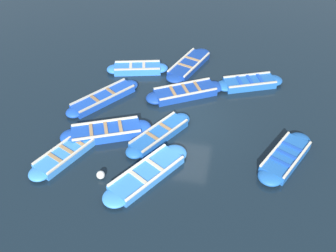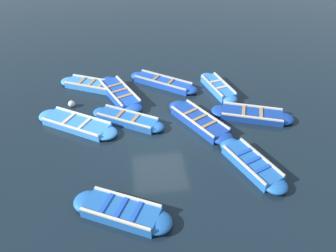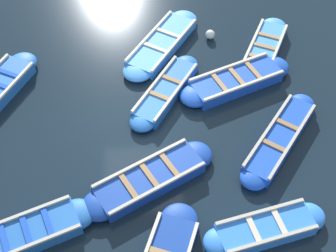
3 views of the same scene
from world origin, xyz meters
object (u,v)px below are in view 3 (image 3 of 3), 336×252
(boat_near_quay, at_px, (28,234))
(buoy_orange_near, at_px, (210,34))
(boat_far_corner, at_px, (265,229))
(boat_alongside, at_px, (162,44))
(boat_tucked, at_px, (279,138))
(boat_centre, at_px, (149,179))
(boat_broadside, at_px, (264,50))
(boat_inner_gap, at_px, (166,91))
(boat_end_of_row, at_px, (236,81))

(boat_near_quay, bearing_deg, buoy_orange_near, -35.65)
(boat_far_corner, distance_m, boat_alongside, 7.20)
(boat_tucked, relative_size, boat_alongside, 0.92)
(boat_tucked, height_order, buoy_orange_near, boat_tucked)
(boat_tucked, distance_m, boat_near_quay, 6.98)
(boat_centre, bearing_deg, boat_alongside, -5.73)
(boat_broadside, height_order, boat_alongside, boat_broadside)
(boat_near_quay, distance_m, boat_centre, 3.21)
(boat_tucked, xyz_separation_m, boat_near_quay, (-2.55, 6.50, 0.01))
(boat_broadside, bearing_deg, buoy_orange_near, 62.45)
(boat_broadside, xyz_separation_m, boat_near_quay, (-6.22, 6.74, 0.02))
(boat_broadside, relative_size, boat_near_quay, 1.05)
(boat_inner_gap, bearing_deg, boat_near_quay, 142.43)
(boat_broadside, distance_m, boat_alongside, 3.34)
(boat_near_quay, relative_size, boat_centre, 0.91)
(boat_end_of_row, bearing_deg, boat_tucked, -158.54)
(boat_broadside, xyz_separation_m, boat_centre, (-4.84, 3.84, 0.03))
(boat_tucked, xyz_separation_m, boat_far_corner, (-2.71, 0.89, 0.02))
(boat_tucked, relative_size, boat_far_corner, 1.11)
(boat_broadside, bearing_deg, boat_near_quay, 132.69)
(boat_broadside, bearing_deg, boat_far_corner, 169.95)
(boat_inner_gap, relative_size, boat_centre, 0.90)
(boat_tucked, distance_m, boat_end_of_row, 2.43)
(boat_broadside, xyz_separation_m, boat_end_of_row, (-1.41, 1.12, 0.04))
(boat_centre, bearing_deg, boat_inner_gap, -10.13)
(boat_alongside, bearing_deg, boat_near_quay, 152.85)
(boat_end_of_row, bearing_deg, boat_centre, 141.61)
(boat_far_corner, height_order, buoy_orange_near, boat_far_corner)
(boat_end_of_row, xyz_separation_m, boat_alongside, (1.89, 2.18, -0.04))
(boat_broadside, distance_m, boat_far_corner, 6.48)
(boat_tucked, bearing_deg, boat_end_of_row, 21.46)
(boat_end_of_row, relative_size, boat_alongside, 0.99)
(boat_inner_gap, xyz_separation_m, boat_tucked, (-1.95, -3.04, -0.00))
(boat_alongside, bearing_deg, boat_tucked, -143.53)
(boat_tucked, xyz_separation_m, boat_alongside, (4.15, 3.07, -0.01))
(boat_inner_gap, bearing_deg, boat_far_corner, -155.24)
(boat_far_corner, relative_size, boat_centre, 0.86)
(boat_far_corner, xyz_separation_m, buoy_orange_near, (7.25, 0.53, -0.02))
(boat_tucked, distance_m, boat_alongside, 5.16)
(boat_end_of_row, height_order, boat_centre, boat_end_of_row)
(boat_tucked, bearing_deg, boat_inner_gap, 57.37)
(boat_far_corner, xyz_separation_m, boat_near_quay, (0.17, 5.61, -0.01))
(boat_tucked, distance_m, boat_centre, 3.79)
(boat_inner_gap, height_order, boat_tucked, boat_inner_gap)
(boat_far_corner, bearing_deg, buoy_orange_near, 4.17)
(boat_tucked, xyz_separation_m, buoy_orange_near, (4.54, 1.42, -0.00))
(boat_inner_gap, height_order, boat_near_quay, boat_near_quay)
(boat_inner_gap, xyz_separation_m, boat_far_corner, (-4.66, -2.15, 0.02))
(boat_near_quay, bearing_deg, boat_broadside, -47.31)
(boat_centre, bearing_deg, boat_tucked, -72.03)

